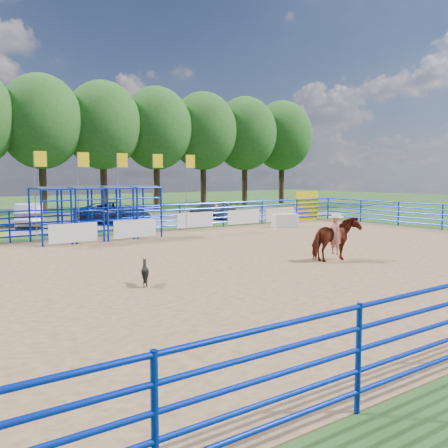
{
  "coord_description": "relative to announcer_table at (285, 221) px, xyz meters",
  "views": [
    {
      "loc": [
        -11.13,
        -14.16,
        3.18
      ],
      "look_at": [
        -0.35,
        1.0,
        1.3
      ],
      "focal_mm": 40.0,
      "sensor_mm": 36.0,
      "label": 1
    }
  ],
  "objects": [
    {
      "name": "announcer_table",
      "position": [
        0.0,
        0.0,
        0.0
      ],
      "size": [
        1.62,
        1.13,
        0.79
      ],
      "primitive_type": "cube",
      "rotation": [
        0.0,
        0.0,
        -0.33
      ],
      "color": "white",
      "rests_on": "arena_dirt"
    },
    {
      "name": "calf",
      "position": [
        -13.75,
        -9.18,
        -0.03
      ],
      "size": [
        0.84,
        0.8,
        0.73
      ],
      "primitive_type": "imported",
      "rotation": [
        0.0,
        0.0,
        1.97
      ],
      "color": "black",
      "rests_on": "arena_dirt"
    },
    {
      "name": "chute_assembly",
      "position": [
        -10.77,
        1.12,
        0.85
      ],
      "size": [
        19.32,
        2.41,
        4.2
      ],
      "color": "#0826B5",
      "rests_on": "ground"
    },
    {
      "name": "horse_and_rider",
      "position": [
        -6.33,
        -9.63,
        0.49
      ],
      "size": [
        1.92,
        0.91,
        2.4
      ],
      "color": "maroon",
      "rests_on": "arena_dirt"
    },
    {
      "name": "car_c",
      "position": [
        -7.43,
        7.78,
        0.29
      ],
      "size": [
        3.99,
        5.47,
        1.38
      ],
      "primitive_type": "imported",
      "rotation": [
        0.0,
        0.0,
        0.39
      ],
      "color": "#161A39",
      "rests_on": "gravel_strip"
    },
    {
      "name": "treeline",
      "position": [
        -8.87,
        18.28,
        7.12
      ],
      "size": [
        56.4,
        6.4,
        11.24
      ],
      "color": "#3F2B19",
      "rests_on": "ground"
    },
    {
      "name": "car_b",
      "position": [
        -12.27,
        9.05,
        0.32
      ],
      "size": [
        2.67,
        4.66,
        1.45
      ],
      "primitive_type": "imported",
      "rotation": [
        0.0,
        0.0,
        2.87
      ],
      "color": "gray",
      "rests_on": "gravel_strip"
    },
    {
      "name": "perimeter_fence",
      "position": [
        -8.87,
        -7.72,
        0.34
      ],
      "size": [
        30.1,
        20.1,
        1.5
      ],
      "color": "#0826B5",
      "rests_on": "ground"
    },
    {
      "name": "arena_dirt",
      "position": [
        -8.87,
        -7.72,
        -0.4
      ],
      "size": [
        30.0,
        20.0,
        0.02
      ],
      "primitive_type": "cube",
      "color": "#A17650",
      "rests_on": "ground"
    },
    {
      "name": "gravel_strip",
      "position": [
        -8.87,
        9.28,
        -0.41
      ],
      "size": [
        40.0,
        10.0,
        0.01
      ],
      "primitive_type": "cube",
      "color": "slate",
      "rests_on": "ground"
    },
    {
      "name": "ground",
      "position": [
        -8.87,
        -7.72,
        -0.41
      ],
      "size": [
        120.0,
        120.0,
        0.0
      ],
      "primitive_type": "plane",
      "color": "#315522",
      "rests_on": "ground"
    },
    {
      "name": "car_d",
      "position": [
        -0.11,
        7.52,
        0.21
      ],
      "size": [
        1.84,
        4.28,
        1.23
      ],
      "primitive_type": "imported",
      "rotation": [
        0.0,
        0.0,
        3.17
      ],
      "color": "#4F4F51",
      "rests_on": "gravel_strip"
    }
  ]
}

